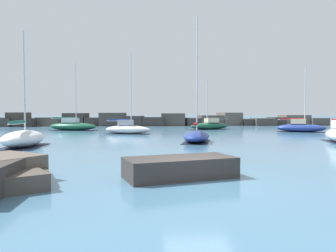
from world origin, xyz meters
TOP-DOWN VIEW (x-y plane):
  - ground_plane at (0.00, 0.00)m, footprint 600.00×600.00m
  - open_sea_beyond at (0.00, 111.03)m, footprint 400.00×116.00m
  - breakwater_jetty at (-0.99, 51.04)m, footprint 67.63×6.81m
  - foreground_rocks at (-5.52, 0.28)m, footprint 11.71×5.48m
  - sailboat_moored_0 at (2.63, 16.15)m, footprint 3.44×5.74m
  - sailboat_moored_1 at (-11.86, 35.52)m, footprint 7.51×4.36m
  - sailboat_moored_2 at (-10.88, 13.33)m, footprint 2.70×5.38m
  - sailboat_moored_4 at (-3.75, 27.27)m, footprint 5.91×3.55m
  - sailboat_moored_5 at (8.12, 36.53)m, footprint 6.94×4.43m
  - sailboat_moored_6 at (18.44, 29.05)m, footprint 6.33×4.66m

SIDE VIEW (x-z plane):
  - ground_plane at x=0.00m, z-range 0.00..0.00m
  - open_sea_beyond at x=0.00m, z-range 0.00..0.01m
  - foreground_rocks at x=-5.52m, z-range -0.09..0.87m
  - sailboat_moored_0 at x=2.63m, z-range -4.88..5.96m
  - sailboat_moored_5 at x=8.12m, z-range -3.29..4.52m
  - sailboat_moored_4 at x=-3.75m, z-range -4.13..5.39m
  - sailboat_moored_6 at x=18.44m, z-range -3.59..4.85m
  - sailboat_moored_2 at x=-10.88m, z-range -3.70..4.98m
  - sailboat_moored_1 at x=-11.86m, z-range -4.10..5.41m
  - breakwater_jetty at x=-0.99m, z-range -0.28..2.26m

